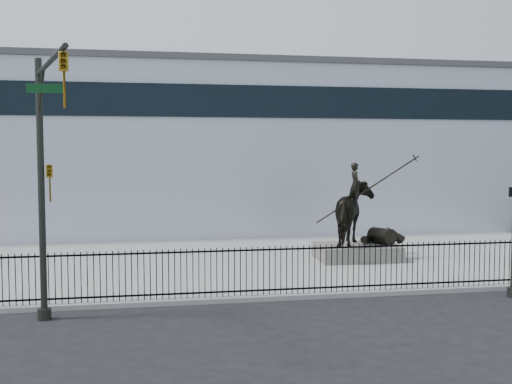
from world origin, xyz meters
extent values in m
plane|color=black|center=(0.00, 0.00, 0.00)|extent=(120.00, 120.00, 0.00)
cube|color=gray|center=(0.00, 7.00, 0.07)|extent=(30.00, 12.00, 0.15)
cube|color=#B5BBC5|center=(0.00, 20.00, 4.50)|extent=(44.00, 14.00, 9.00)
cube|color=black|center=(0.00, 1.25, 0.30)|extent=(22.00, 0.05, 0.05)
cube|color=black|center=(0.00, 1.25, 1.55)|extent=(22.00, 0.05, 0.05)
cube|color=black|center=(0.00, 1.25, 0.90)|extent=(22.00, 0.03, 1.50)
cube|color=#5F5C57|center=(4.13, 6.46, 0.45)|extent=(3.29, 2.32, 0.60)
imported|color=black|center=(4.13, 6.46, 2.04)|extent=(2.26, 2.62, 2.57)
imported|color=black|center=(4.02, 6.46, 3.21)|extent=(0.44, 0.65, 1.74)
cylinder|color=black|center=(4.48, 6.45, 2.95)|extent=(4.13, 0.19, 2.61)
cylinder|color=black|center=(-7.00, 0.20, 0.15)|extent=(0.36, 0.36, 0.30)
cylinder|color=black|center=(-7.00, 0.20, 3.50)|extent=(0.18, 0.18, 7.00)
cylinder|color=black|center=(-6.40, -1.92, 6.60)|extent=(1.47, 4.84, 0.12)
imported|color=#AB7C13|center=(-5.80, -4.05, 5.97)|extent=(0.18, 0.22, 1.10)
imported|color=#AB7C13|center=(-6.78, 0.20, 3.70)|extent=(0.16, 0.20, 1.00)
cube|color=#0C3F19|center=(-6.64, -1.00, 6.10)|extent=(0.90, 0.03, 0.22)
camera|label=1|loc=(-4.18, -16.50, 4.58)|focal=42.00mm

